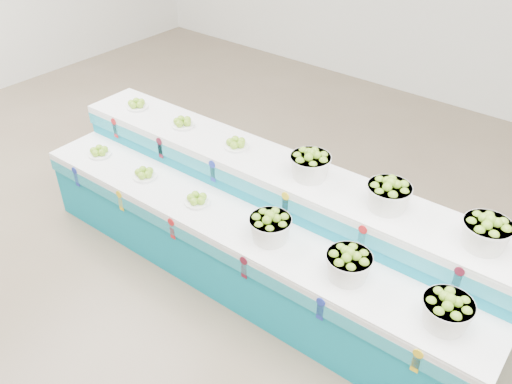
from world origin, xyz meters
TOP-DOWN VIEW (x-y plane):
  - ground at (0.00, 0.00)m, footprint 10.00×10.00m
  - display_stand at (0.58, 0.53)m, footprint 4.37×1.21m
  - plate_lower_left at (-1.14, 0.22)m, footprint 0.23×0.23m
  - plate_lower_mid at (-0.50, 0.24)m, footprint 0.23×0.23m
  - plate_lower_right at (0.16, 0.25)m, footprint 0.23×0.23m
  - basket_lower_left at (0.93, 0.27)m, footprint 0.34×0.34m
  - basket_lower_mid at (1.62, 0.28)m, footprint 0.34×0.34m
  - basket_lower_right at (2.34, 0.30)m, footprint 0.34×0.34m
  - plate_upper_left at (-1.15, 0.76)m, footprint 0.23×0.23m
  - plate_upper_mid at (-0.51, 0.78)m, footprint 0.23×0.23m
  - plate_upper_right at (0.14, 0.79)m, footprint 0.23×0.23m
  - basket_upper_left at (0.92, 0.81)m, footprint 0.34×0.34m
  - basket_upper_mid at (1.61, 0.82)m, footprint 0.34×0.34m
  - basket_upper_right at (2.32, 0.84)m, footprint 0.34×0.34m

SIDE VIEW (x-z plane):
  - ground at x=0.00m, z-range 0.00..0.00m
  - display_stand at x=0.58m, z-range 0.00..1.02m
  - plate_lower_left at x=-1.14m, z-range 0.72..0.81m
  - plate_lower_mid at x=-0.50m, z-range 0.72..0.81m
  - plate_lower_right at x=0.16m, z-range 0.72..0.81m
  - basket_lower_left at x=0.93m, z-range 0.72..0.96m
  - basket_lower_mid at x=1.62m, z-range 0.72..0.96m
  - basket_lower_right at x=2.34m, z-range 0.72..0.96m
  - plate_upper_left at x=-1.15m, z-range 1.02..1.11m
  - plate_upper_mid at x=-0.51m, z-range 1.02..1.11m
  - plate_upper_right at x=0.14m, z-range 1.02..1.11m
  - basket_upper_left at x=0.92m, z-range 1.02..1.26m
  - basket_upper_mid at x=1.61m, z-range 1.02..1.26m
  - basket_upper_right at x=2.32m, z-range 1.02..1.26m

